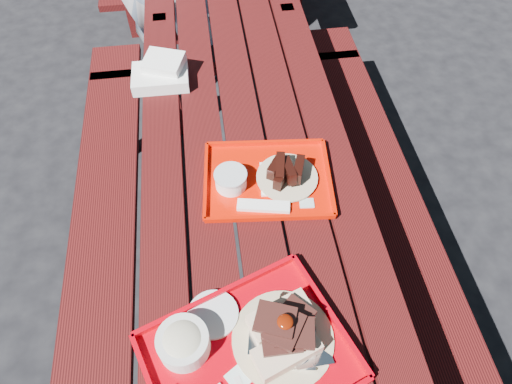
% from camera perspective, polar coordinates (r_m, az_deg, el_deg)
% --- Properties ---
extents(ground, '(60.00, 60.00, 0.00)m').
position_cam_1_polar(ground, '(2.19, -0.54, -9.68)').
color(ground, black).
rests_on(ground, ground).
extents(picnic_table_near, '(1.41, 2.40, 0.75)m').
position_cam_1_polar(picnic_table_near, '(1.71, -0.68, -1.18)').
color(picnic_table_near, '#490E0E').
rests_on(picnic_table_near, ground).
extents(near_tray, '(0.61, 0.54, 0.16)m').
position_cam_1_polar(near_tray, '(1.23, -1.48, -18.70)').
color(near_tray, '#B6000C').
rests_on(near_tray, picnic_table_near).
extents(far_tray, '(0.45, 0.37, 0.07)m').
position_cam_1_polar(far_tray, '(1.51, 1.19, 1.59)').
color(far_tray, red).
rests_on(far_tray, picnic_table_near).
extents(white_cloth, '(0.22, 0.19, 0.09)m').
position_cam_1_polar(white_cloth, '(1.90, -11.74, 14.36)').
color(white_cloth, white).
rests_on(white_cloth, picnic_table_near).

